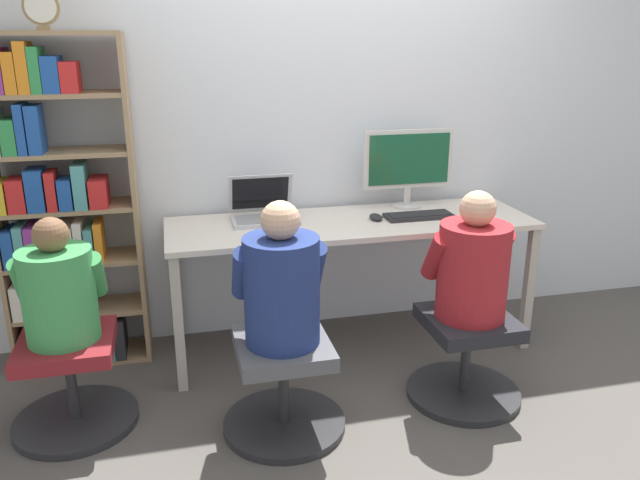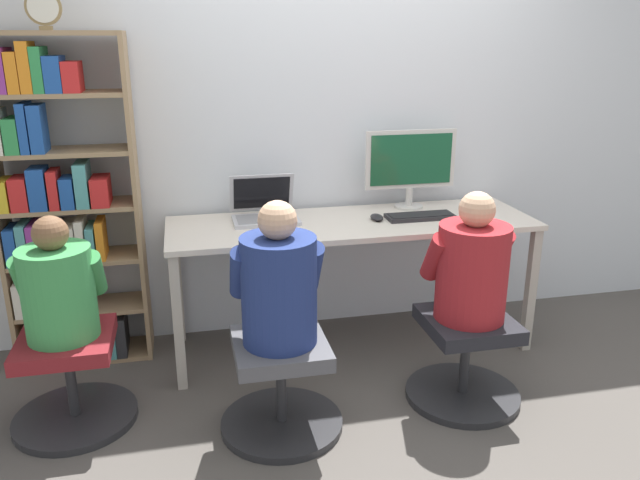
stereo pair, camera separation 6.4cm
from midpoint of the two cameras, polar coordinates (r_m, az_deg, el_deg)
The scene contains 15 objects.
ground_plane at distance 3.52m, azimuth 4.72°, elevation -11.78°, with size 14.00×14.00×0.00m, color #4C4742.
wall_back at distance 3.75m, azimuth 2.03°, elevation 11.23°, with size 10.00×0.05×2.60m.
desk at distance 3.52m, azimuth 3.49°, elevation 0.58°, with size 2.05×0.64×0.77m.
desktop_monitor at distance 3.75m, azimuth 8.78°, elevation 6.83°, with size 0.55×0.17×0.47m.
laptop at distance 3.52m, azimuth -4.58°, elevation 2.69°, with size 0.37×0.32×0.24m.
keyboard at distance 3.59m, azimuth 9.64°, elevation 2.16°, with size 0.39×0.15×0.03m.
computer_mouse_by_keyboard at distance 3.52m, azimuth 5.74°, elevation 2.08°, with size 0.07×0.11×0.03m.
office_chair_left at distance 3.25m, azimuth 13.67°, elevation -10.50°, with size 0.57×0.57×0.45m.
office_chair_right at distance 2.95m, azimuth -2.94°, elevation -13.13°, with size 0.57×0.57×0.45m.
person_at_monitor at distance 3.06m, azimuth 14.31°, elevation -2.35°, with size 0.42×0.34×0.63m.
person_at_laptop at distance 2.73m, azimuth -3.13°, elevation -4.03°, with size 0.41×0.35×0.65m.
bookshelf at distance 3.56m, azimuth -22.33°, elevation 2.24°, with size 0.72×0.28×1.78m.
desk_clock at distance 3.38m, azimuth -23.44°, elevation 18.86°, with size 0.17×0.03×0.19m.
office_chair_side at distance 3.20m, azimuth -21.27°, elevation -11.83°, with size 0.57×0.57×0.45m.
person_near_shelf at distance 3.01m, azimuth -22.26°, elevation -4.05°, with size 0.39×0.32×0.57m.
Camera 2 is at (-0.90, -2.91, 1.75)m, focal length 35.00 mm.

